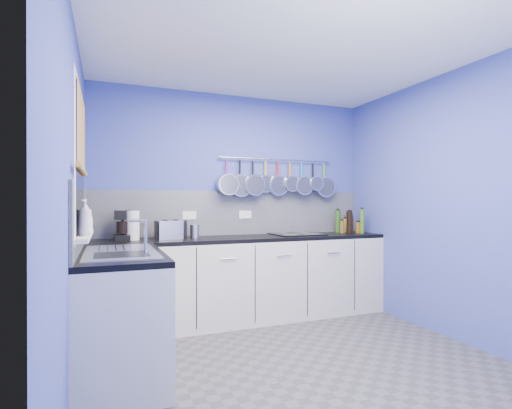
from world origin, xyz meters
TOP-DOWN VIEW (x-y plane):
  - floor at (0.00, 0.00)m, footprint 3.20×3.00m
  - ceiling at (0.00, 0.00)m, footprint 3.20×3.00m
  - wall_back at (0.00, 1.51)m, footprint 3.20×0.02m
  - wall_front at (0.00, -1.51)m, footprint 3.20×0.02m
  - wall_left at (-1.61, 0.00)m, footprint 0.02×3.00m
  - wall_right at (1.61, 0.00)m, footprint 0.02×3.00m
  - backsplash_back at (0.00, 1.49)m, footprint 3.20×0.02m
  - backsplash_left at (-1.59, 0.60)m, footprint 0.02×1.80m
  - cabinet_run_back at (0.00, 1.20)m, footprint 3.20×0.60m
  - worktop_back at (0.00, 1.20)m, footprint 3.20×0.60m
  - cabinet_run_left at (-1.30, 0.30)m, footprint 0.60×1.20m
  - worktop_left at (-1.30, 0.30)m, footprint 0.60×1.20m
  - window_frame at (-1.58, 0.30)m, footprint 0.01×1.00m
  - window_glass at (-1.57, 0.30)m, footprint 0.01×0.90m
  - bamboo_blind at (-1.56, 0.30)m, footprint 0.01×0.90m
  - window_sill at (-1.55, 0.30)m, footprint 0.10×0.98m
  - sink_unit at (-1.30, 0.30)m, footprint 0.50×0.95m
  - mixer_tap at (-1.14, 0.12)m, footprint 0.12×0.08m
  - socket_left at (-0.55, 1.48)m, footprint 0.15×0.01m
  - socket_right at (0.10, 1.48)m, footprint 0.15×0.01m
  - pot_rail at (0.50, 1.45)m, footprint 1.45×0.02m
  - soap_bottle_a at (-1.53, 0.06)m, footprint 0.12×0.12m
  - soap_bottle_b at (-1.53, 0.22)m, footprint 0.08×0.08m
  - paper_towel at (-1.16, 1.24)m, footprint 0.16×0.16m
  - coffee_maker at (-1.25, 1.27)m, footprint 0.17×0.19m
  - toaster at (-0.79, 1.24)m, footprint 0.32×0.22m
  - canister at (-0.54, 1.26)m, footprint 0.12×0.12m
  - hob at (0.64, 1.23)m, footprint 0.54×0.48m
  - pan_0 at (-0.13, 1.44)m, footprint 0.24×0.12m
  - pan_1 at (0.02, 1.44)m, footprint 0.26×0.09m
  - pan_2 at (0.18, 1.44)m, footprint 0.24×0.11m
  - pan_3 at (0.34, 1.44)m, footprint 0.20×0.05m
  - pan_4 at (0.50, 1.44)m, footprint 0.24×0.07m
  - pan_5 at (0.66, 1.44)m, footprint 0.19×0.11m
  - pan_6 at (0.82, 1.44)m, footprint 0.23×0.11m
  - pan_7 at (0.98, 1.44)m, footprint 0.18×0.13m
  - pan_8 at (1.14, 1.44)m, footprint 0.26×0.08m
  - condiment_0 at (1.45, 1.31)m, footprint 0.05×0.05m
  - condiment_1 at (1.36, 1.32)m, footprint 0.05×0.05m
  - condiment_2 at (1.26, 1.33)m, footprint 0.06×0.06m
  - condiment_3 at (1.47, 1.20)m, footprint 0.06×0.06m
  - condiment_4 at (1.35, 1.21)m, footprint 0.07×0.07m
  - condiment_5 at (1.26, 1.24)m, footprint 0.05×0.05m
  - condiment_6 at (1.46, 1.11)m, footprint 0.05×0.05m

SIDE VIEW (x-z plane):
  - floor at x=0.00m, z-range -0.02..0.00m
  - cabinet_run_back at x=0.00m, z-range 0.00..0.86m
  - cabinet_run_left at x=-1.30m, z-range 0.00..0.86m
  - worktop_back at x=0.00m, z-range 0.86..0.90m
  - worktop_left at x=-1.30m, z-range 0.86..0.90m
  - sink_unit at x=-1.30m, z-range 0.90..0.91m
  - hob at x=0.64m, z-range 0.90..0.91m
  - condiment_3 at x=1.47m, z-range 0.90..1.03m
  - canister at x=-0.54m, z-range 0.90..1.04m
  - condiment_5 at x=1.26m, z-range 0.90..1.05m
  - condiment_1 at x=1.36m, z-range 0.90..1.07m
  - toaster at x=-0.79m, z-range 0.90..1.09m
  - condiment_0 at x=1.45m, z-range 0.90..1.10m
  - mixer_tap at x=-1.14m, z-range 0.90..1.16m
  - condiment_4 at x=1.35m, z-range 0.90..1.16m
  - window_sill at x=-1.55m, z-range 1.02..1.05m
  - condiment_2 at x=1.26m, z-range 0.90..1.17m
  - paper_towel at x=-1.16m, z-range 0.90..1.19m
  - condiment_6 at x=1.46m, z-range 0.90..1.19m
  - coffee_maker at x=-1.25m, z-range 0.90..1.19m
  - socket_left at x=-0.55m, z-range 1.09..1.18m
  - socket_right at x=0.10m, z-range 1.09..1.18m
  - soap_bottle_b at x=-1.53m, z-range 1.05..1.22m
  - backsplash_back at x=0.00m, z-range 0.90..1.40m
  - backsplash_left at x=-1.59m, z-range 0.90..1.40m
  - soap_bottle_a at x=-1.53m, z-range 1.05..1.29m
  - wall_back at x=0.00m, z-range 0.00..2.50m
  - wall_front at x=0.00m, z-range 0.00..2.50m
  - wall_left at x=-1.61m, z-range 0.00..2.50m
  - wall_right at x=1.61m, z-range 0.00..2.50m
  - window_glass at x=-1.57m, z-range 1.05..2.05m
  - window_frame at x=-1.58m, z-range 1.00..2.10m
  - pan_1 at x=0.02m, z-range 1.33..1.78m
  - pan_8 at x=1.14m, z-range 1.33..1.78m
  - pan_2 at x=0.18m, z-range 1.35..1.78m
  - pan_0 at x=-0.13m, z-range 1.35..1.78m
  - pan_4 at x=0.50m, z-range 1.35..1.78m
  - pan_6 at x=0.82m, z-range 1.36..1.78m
  - pan_3 at x=0.34m, z-range 1.39..1.78m
  - pan_5 at x=0.66m, z-range 1.40..1.78m
  - pan_7 at x=0.98m, z-range 1.41..1.78m
  - bamboo_blind at x=-1.56m, z-range 1.50..2.05m
  - pot_rail at x=0.50m, z-range 1.77..1.79m
  - ceiling at x=0.00m, z-range 2.50..2.52m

